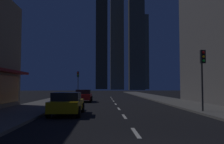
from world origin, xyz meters
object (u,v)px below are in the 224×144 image
object	(u,v)px
fire_hydrant_far_left	(63,98)
traffic_light_near_right	(203,66)
traffic_light_far_left	(78,78)
car_parked_near	(67,103)
car_parked_far	(84,96)

from	to	relation	value
fire_hydrant_far_left	traffic_light_near_right	size ratio (longest dim) A/B	0.16
traffic_light_far_left	fire_hydrant_far_left	bearing A→B (deg)	-91.75
car_parked_near	traffic_light_far_left	distance (m)	25.75
fire_hydrant_far_left	traffic_light_near_right	xyz separation A→B (m)	(11.40, -11.91, 2.74)
fire_hydrant_far_left	traffic_light_near_right	distance (m)	16.72
car_parked_near	fire_hydrant_far_left	world-z (taller)	car_parked_near
traffic_light_far_left	car_parked_far	bearing A→B (deg)	-81.12
car_parked_far	fire_hydrant_far_left	world-z (taller)	car_parked_far
car_parked_near	traffic_light_far_left	size ratio (longest dim) A/B	1.01
traffic_light_far_left	car_parked_near	bearing A→B (deg)	-85.75
car_parked_near	traffic_light_near_right	distance (m)	9.44
car_parked_near	traffic_light_far_left	xyz separation A→B (m)	(-1.90, 25.57, 2.45)
car_parked_near	fire_hydrant_far_left	bearing A→B (deg)	100.42
traffic_light_near_right	traffic_light_far_left	xyz separation A→B (m)	(-11.00, 24.98, 0.00)
car_parked_near	traffic_light_far_left	world-z (taller)	traffic_light_far_left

